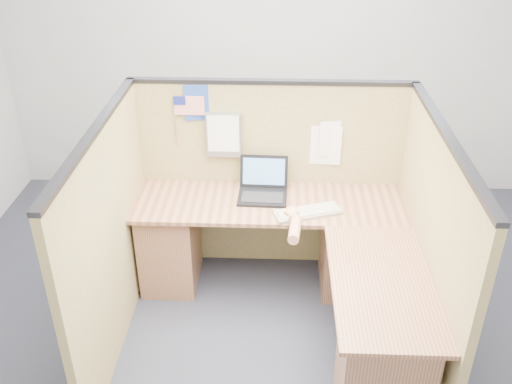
{
  "coord_description": "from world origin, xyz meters",
  "views": [
    {
      "loc": [
        0.04,
        -2.84,
        2.83
      ],
      "look_at": [
        -0.09,
        0.5,
        0.91
      ],
      "focal_mm": 40.0,
      "sensor_mm": 36.0,
      "label": 1
    }
  ],
  "objects_px": {
    "laptop": "(263,186)",
    "mouse": "(292,214)",
    "l_desk": "(295,273)",
    "keyboard": "(308,212)"
  },
  "relations": [
    {
      "from": "l_desk",
      "to": "mouse",
      "type": "distance_m",
      "value": 0.41
    },
    {
      "from": "mouse",
      "to": "l_desk",
      "type": "bearing_deg",
      "value": -82.08
    },
    {
      "from": "mouse",
      "to": "laptop",
      "type": "bearing_deg",
      "value": 123.78
    },
    {
      "from": "keyboard",
      "to": "mouse",
      "type": "xyz_separation_m",
      "value": [
        -0.11,
        -0.05,
        0.01
      ]
    },
    {
      "from": "laptop",
      "to": "keyboard",
      "type": "height_order",
      "value": "laptop"
    },
    {
      "from": "l_desk",
      "to": "laptop",
      "type": "bearing_deg",
      "value": 115.16
    },
    {
      "from": "laptop",
      "to": "mouse",
      "type": "relative_size",
      "value": 3.27
    },
    {
      "from": "l_desk",
      "to": "laptop",
      "type": "xyz_separation_m",
      "value": [
        -0.24,
        0.5,
        0.4
      ]
    },
    {
      "from": "l_desk",
      "to": "keyboard",
      "type": "bearing_deg",
      "value": 70.46
    },
    {
      "from": "l_desk",
      "to": "laptop",
      "type": "height_order",
      "value": "laptop"
    }
  ]
}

